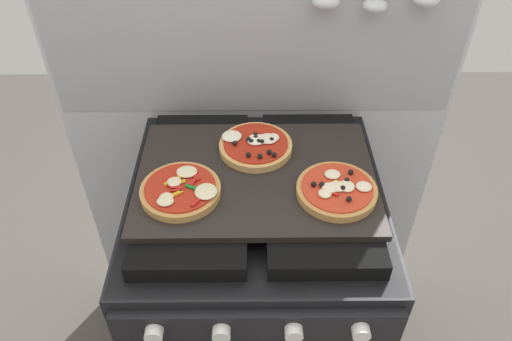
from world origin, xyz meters
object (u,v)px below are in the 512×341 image
at_px(stove, 256,294).
at_px(pizza_right, 337,190).
at_px(baking_tray, 256,176).
at_px(pizza_left, 181,190).
at_px(pizza_center, 255,145).

distance_m(stove, pizza_right, 0.51).
xyz_separation_m(baking_tray, pizza_left, (-0.16, -0.07, 0.02)).
height_order(stove, pizza_right, pizza_right).
height_order(pizza_left, pizza_right, pizza_right).
xyz_separation_m(pizza_right, pizza_center, (-0.17, 0.16, 0.00)).
relative_size(stove, baking_tray, 1.67).
bearing_deg(pizza_left, stove, 21.42).
bearing_deg(pizza_left, pizza_center, 43.55).
relative_size(pizza_left, pizza_center, 1.00).
relative_size(pizza_right, pizza_center, 1.00).
relative_size(baking_tray, pizza_left, 3.09).
distance_m(stove, pizza_left, 0.51).
distance_m(baking_tray, pizza_right, 0.19).
bearing_deg(pizza_right, baking_tray, 158.99).
relative_size(stove, pizza_left, 5.15).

